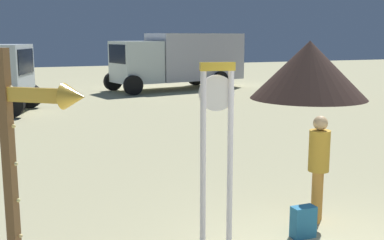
# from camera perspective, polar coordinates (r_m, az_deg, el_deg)

# --- Properties ---
(standing_clock) EXTENTS (0.43, 0.16, 2.33)m
(standing_clock) POSITION_cam_1_polar(r_m,az_deg,el_deg) (5.73, 2.96, -2.16)
(standing_clock) COLOR white
(standing_clock) RESTS_ON ground_plane
(arrow_sign) EXTENTS (0.83, 0.72, 2.52)m
(arrow_sign) POSITION_cam_1_polar(r_m,az_deg,el_deg) (4.89, -18.50, -2.59)
(arrow_sign) COLOR brown
(arrow_sign) RESTS_ON ground_plane
(person_near_clock) EXTENTS (0.29, 0.29, 1.54)m
(person_near_clock) POSITION_cam_1_polar(r_m,az_deg,el_deg) (7.03, 14.86, -4.98)
(person_near_clock) COLOR #C98533
(person_near_clock) RESTS_ON ground_plane
(backpack) EXTENTS (0.32, 0.21, 0.42)m
(backpack) POSITION_cam_1_polar(r_m,az_deg,el_deg) (6.63, 13.07, -11.76)
(backpack) COLOR teal
(backpack) RESTS_ON ground_plane
(box_truck_far) EXTENTS (7.23, 3.64, 2.78)m
(box_truck_far) POSITION_cam_1_polar(r_m,az_deg,el_deg) (24.33, -1.35, 7.36)
(box_truck_far) COLOR silver
(box_truck_far) RESTS_ON ground_plane
(dome_tent) EXTENTS (4.96, 4.96, 2.46)m
(dome_tent) POSITION_cam_1_polar(r_m,az_deg,el_deg) (21.00, 13.77, 5.83)
(dome_tent) COLOR #35231D
(dome_tent) RESTS_ON ground_plane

